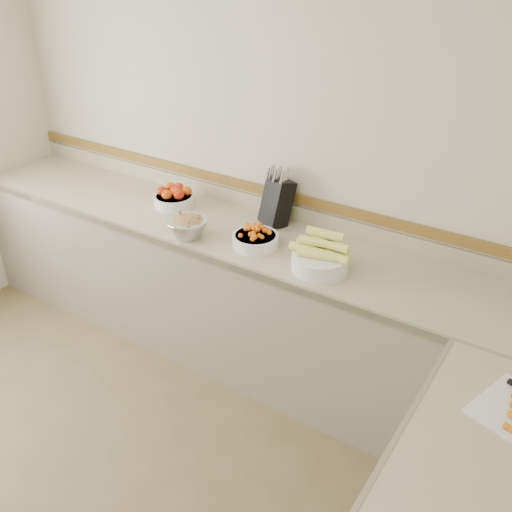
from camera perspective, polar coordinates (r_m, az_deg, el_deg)
The scene contains 7 objects.
back_wall at distance 3.43m, azimuth 1.09°, elevation 10.48°, with size 4.00×4.00×0.00m, color beige.
counter_back at distance 3.57m, azimuth -1.83°, elevation -3.94°, with size 4.00×0.65×1.08m.
knife_block at distance 3.38m, azimuth 2.12°, elevation 5.54°, with size 0.21×0.22×0.37m.
tomato_bowl at distance 3.69m, azimuth -8.17°, elevation 5.86°, with size 0.26×0.26×0.13m.
cherry_tomato_bowl at distance 3.17m, azimuth -0.08°, elevation 1.79°, with size 0.26×0.26×0.14m.
corn_bowl at distance 2.95m, azimuth 6.49°, elevation -0.13°, with size 0.33×0.30×0.22m.
rhubarb_bowl at distance 3.27m, azimuth -6.84°, elevation 3.00°, with size 0.24×0.24×0.14m.
Camera 1 is at (1.73, -0.74, 2.42)m, focal length 40.00 mm.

